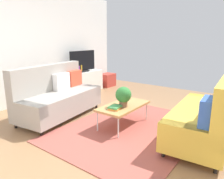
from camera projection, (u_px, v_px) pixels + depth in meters
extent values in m
plane|color=#936B47|center=(117.00, 129.00, 3.96)|extent=(7.68, 7.68, 0.00)
cube|color=white|center=(25.00, 46.00, 5.25)|extent=(6.40, 0.12, 2.90)
cube|color=#9E4C42|center=(131.00, 129.00, 3.96)|extent=(2.90, 2.20, 0.01)
cube|color=gray|center=(60.00, 102.00, 4.51)|extent=(1.99, 1.09, 0.44)
cube|color=gray|center=(48.00, 78.00, 4.54)|extent=(1.91, 0.45, 0.56)
cube|color=gray|center=(84.00, 89.00, 5.20)|extent=(0.31, 0.86, 0.22)
cube|color=gray|center=(27.00, 109.00, 3.76)|extent=(0.31, 0.86, 0.22)
cylinder|color=black|center=(96.00, 106.00, 5.15)|extent=(0.05, 0.05, 0.10)
cylinder|color=black|center=(41.00, 133.00, 3.68)|extent=(0.05, 0.05, 0.10)
cylinder|color=black|center=(74.00, 102.00, 5.47)|extent=(0.05, 0.05, 0.10)
cylinder|color=black|center=(16.00, 125.00, 4.00)|extent=(0.05, 0.05, 0.10)
cube|color=#D84C33|center=(74.00, 78.00, 5.05)|extent=(0.42, 0.19, 0.36)
cube|color=white|center=(61.00, 81.00, 4.67)|extent=(0.42, 0.19, 0.36)
cube|color=gold|center=(202.00, 121.00, 3.49)|extent=(1.96, 0.99, 0.44)
cube|color=gold|center=(191.00, 135.00, 2.76)|extent=(0.26, 0.85, 0.22)
cube|color=gold|center=(210.00, 102.00, 4.16)|extent=(0.26, 0.85, 0.22)
cylinder|color=black|center=(163.00, 154.00, 3.01)|extent=(0.05, 0.05, 0.10)
cylinder|color=black|center=(191.00, 117.00, 4.44)|extent=(0.05, 0.05, 0.10)
cylinder|color=black|center=(216.00, 170.00, 2.66)|extent=(0.05, 0.05, 0.10)
cube|color=#3359B2|center=(207.00, 112.00, 2.77)|extent=(0.41, 0.17, 0.36)
cube|color=#B7844C|center=(124.00, 106.00, 4.02)|extent=(1.10, 0.56, 0.04)
cylinder|color=silver|center=(97.00, 122.00, 3.81)|extent=(0.02, 0.02, 0.38)
cylinder|color=silver|center=(127.00, 107.00, 4.59)|extent=(0.02, 0.02, 0.38)
cylinder|color=silver|center=(118.00, 128.00, 3.54)|extent=(0.02, 0.02, 0.38)
cylinder|color=silver|center=(146.00, 112.00, 4.32)|extent=(0.02, 0.02, 0.38)
cube|color=silver|center=(83.00, 82.00, 6.58)|extent=(1.40, 0.44, 0.64)
cube|color=black|center=(83.00, 71.00, 6.49)|extent=(0.36, 0.20, 0.04)
cube|color=black|center=(83.00, 61.00, 6.41)|extent=(1.00, 0.05, 0.60)
cube|color=#B2382D|center=(107.00, 80.00, 7.40)|extent=(0.52, 0.40, 0.44)
cylinder|color=brown|center=(123.00, 104.00, 3.90)|extent=(0.15, 0.15, 0.11)
sphere|color=#2D7233|center=(123.00, 95.00, 3.86)|extent=(0.29, 0.29, 0.29)
cube|color=orange|center=(115.00, 108.00, 3.79)|extent=(0.28, 0.23, 0.02)
cube|color=#3F8C4C|center=(115.00, 107.00, 3.78)|extent=(0.26, 0.20, 0.03)
cylinder|color=silver|center=(67.00, 71.00, 6.06)|extent=(0.09, 0.09, 0.18)
cylinder|color=#4C72B2|center=(71.00, 71.00, 6.18)|extent=(0.09, 0.09, 0.13)
cylinder|color=red|center=(77.00, 70.00, 6.24)|extent=(0.04, 0.04, 0.21)
cylinder|color=purple|center=(79.00, 69.00, 6.31)|extent=(0.05, 0.05, 0.20)
cylinder|color=gold|center=(81.00, 69.00, 6.39)|extent=(0.05, 0.05, 0.22)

